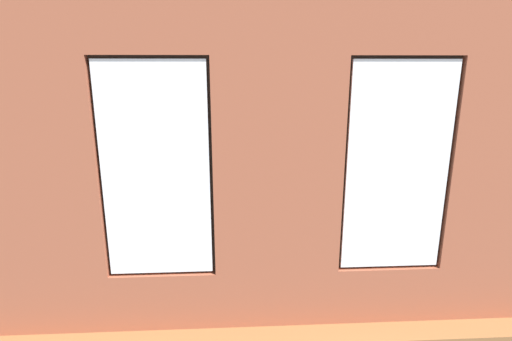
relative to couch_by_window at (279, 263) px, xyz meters
The scene contains 20 objects.
ground_plane 2.27m from the couch_by_window, 87.32° to the right, with size 7.23×6.53×0.10m, color brown.
brick_wall_with_windows 1.55m from the couch_by_window, 80.84° to the left, with size 6.63×0.30×3.47m.
white_wall_right 4.18m from the couch_by_window, 31.11° to the right, with size 0.10×5.53×3.47m, color silver.
couch_by_window is the anchor object (origin of this frame).
couch_left 3.21m from the couch_by_window, 141.58° to the right, with size 1.02×1.89×0.80m.
coffee_table 2.64m from the couch_by_window, 82.69° to the right, with size 1.38×0.72×0.42m.
cup_ceramic 2.75m from the couch_by_window, 90.91° to the right, with size 0.07×0.07×0.08m, color silver.
candle_jar 2.63m from the couch_by_window, 73.38° to the right, with size 0.08×0.08×0.12m, color #B7333D.
table_plant_small 2.65m from the couch_by_window, 82.69° to the right, with size 0.13×0.13×0.22m.
remote_silver 2.53m from the couch_by_window, 84.71° to the right, with size 0.05×0.17×0.02m, color #B2B2B7.
remote_gray 2.76m from the couch_by_window, 79.37° to the right, with size 0.05×0.17×0.02m, color #59595B.
media_console 3.58m from the couch_by_window, 30.97° to the right, with size 0.93×0.42×0.56m, color black.
tv_flatscreen 3.63m from the couch_by_window, 31.01° to the right, with size 1.03×0.20×0.70m.
papasan_chair 4.14m from the couch_by_window, 90.68° to the right, with size 1.06×1.06×0.68m.
potted_plant_corner_near_left 5.24m from the couch_by_window, 120.62° to the right, with size 0.60×0.60×0.96m.
potted_plant_mid_room_small 3.31m from the couch_by_window, 100.77° to the right, with size 0.34×0.34×0.56m.
potted_plant_beside_window_right 2.33m from the couch_by_window, ahead, with size 1.01×1.04×1.39m.
potted_plant_by_left_couch 3.97m from the couch_by_window, 122.15° to the right, with size 0.32×0.32×0.55m.
potted_plant_between_couches 1.53m from the couch_by_window, behind, with size 1.14×1.07×1.57m.
potted_plant_corner_far_left 2.69m from the couch_by_window, behind, with size 0.83×0.97×1.55m.
Camera 1 is at (0.41, 6.50, 2.61)m, focal length 28.00 mm.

